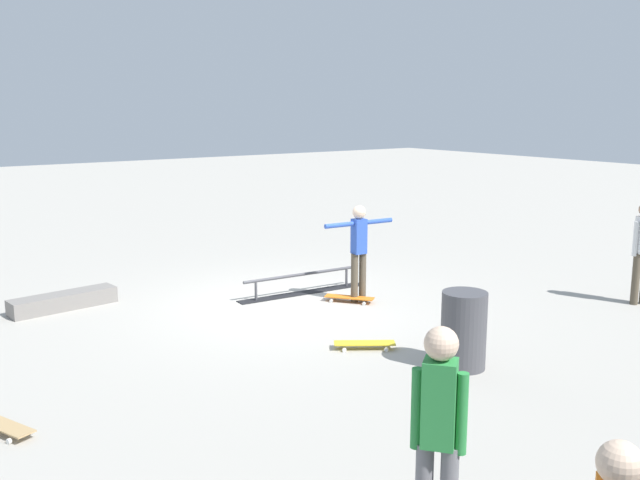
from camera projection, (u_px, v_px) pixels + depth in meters
The scene contains 9 objects.
ground_plane at pixel (289, 305), 11.30m from camera, with size 60.00×60.00×0.00m, color #ADA89E.
grind_rail at pixel (303, 285), 11.99m from camera, with size 2.39×0.40×0.36m.
skate_ledge at pixel (63, 301), 11.09m from camera, with size 1.64×0.39×0.25m, color gray.
skater_main at pixel (359, 246), 11.38m from camera, with size 1.27×0.22×1.57m.
skateboard_main at pixel (349, 298), 11.47m from camera, with size 0.64×0.76×0.09m.
bystander_green_shirt at pixel (438, 431), 4.82m from camera, with size 0.30×0.35×1.71m.
loose_skateboard_yellow at pixel (365, 343), 9.28m from camera, with size 0.77×0.61×0.09m.
loose_skateboard_natural at pixel (2, 425), 6.91m from camera, with size 0.48×0.82×0.09m.
trash_bin at pixel (464, 330), 8.55m from camera, with size 0.55×0.55×0.95m, color #47474C.
Camera 1 is at (5.91, 9.17, 3.15)m, focal length 39.77 mm.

